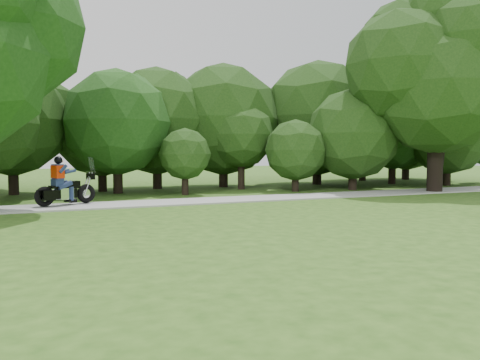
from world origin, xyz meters
TOP-DOWN VIEW (x-y plane):
  - ground at (0.00, 0.00)m, footprint 100.00×100.00m
  - walkway at (0.00, 8.00)m, footprint 60.00×2.20m
  - tree_line at (1.85, 14.63)m, footprint 40.23×12.76m
  - big_tree_east at (10.46, 7.87)m, footprint 9.07×6.89m
  - touring_motorcycle at (-7.09, 8.37)m, footprint 2.27×1.45m

SIDE VIEW (x-z plane):
  - ground at x=0.00m, z-range 0.00..0.00m
  - walkway at x=0.00m, z-range 0.00..0.06m
  - touring_motorcycle at x=-7.09m, z-range -0.19..1.65m
  - tree_line at x=1.85m, z-range -0.25..7.47m
  - big_tree_east at x=10.46m, z-range 0.80..11.26m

